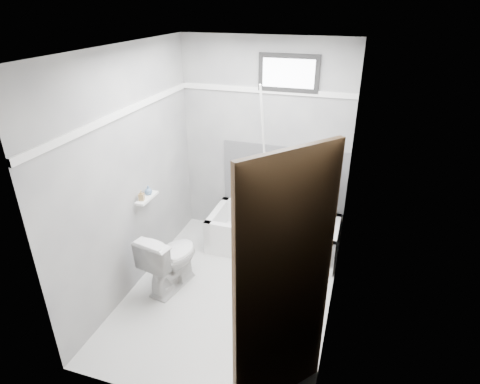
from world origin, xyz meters
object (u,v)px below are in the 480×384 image
at_px(office_chair, 295,205).
at_px(soap_bottle_a, 141,195).
at_px(soap_bottle_b, 148,190).
at_px(toilet, 170,259).
at_px(bathtub, 273,234).
at_px(door, 315,331).

distance_m(office_chair, soap_bottle_a, 1.72).
distance_m(office_chair, soap_bottle_b, 1.65).
bearing_deg(toilet, office_chair, -124.27).
bearing_deg(office_chair, soap_bottle_a, -125.56).
bearing_deg(soap_bottle_b, soap_bottle_a, -90.00).
distance_m(bathtub, door, 2.46).
bearing_deg(soap_bottle_b, toilet, -37.10).
height_order(door, soap_bottle_b, door).
bearing_deg(door, office_chair, 102.93).
xyz_separation_m(office_chair, toilet, (-1.08, -1.04, -0.28)).
height_order(toilet, soap_bottle_a, soap_bottle_a).
bearing_deg(toilet, soap_bottle_b, -25.20).
height_order(bathtub, office_chair, office_chair).
bearing_deg(bathtub, soap_bottle_a, -142.87).
bearing_deg(office_chair, soap_bottle_b, -129.71).
relative_size(door, soap_bottle_b, 19.96).
bearing_deg(bathtub, door, -71.25).
distance_m(office_chair, toilet, 1.52).
distance_m(bathtub, toilet, 1.31).
bearing_deg(office_chair, bathtub, -147.10).
bearing_deg(door, soap_bottle_b, 142.67).
distance_m(door, soap_bottle_a, 2.33).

